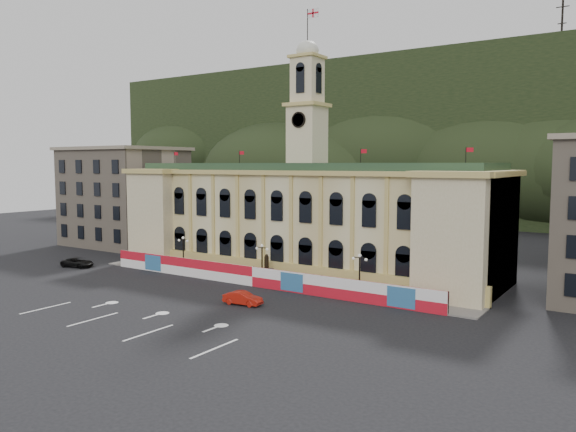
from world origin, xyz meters
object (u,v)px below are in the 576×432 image
Objects in this scene: statue at (267,273)px; lamp_center at (262,260)px; black_suv at (77,263)px; red_sedan at (243,298)px.

lamp_center reaches higher than statue.
black_suv is (-30.00, -6.08, -2.38)m from lamp_center.
red_sedan is at bearing -109.93° from black_suv.
statue reaches higher than red_sedan.
red_sedan is at bearing -64.65° from lamp_center.
black_suv is at bearing 76.31° from red_sedan.
lamp_center is (0.00, -1.00, 1.89)m from statue.
lamp_center is 1.12× the size of red_sedan.
red_sedan is 0.86× the size of black_suv.
statue is 0.81× the size of red_sedan.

